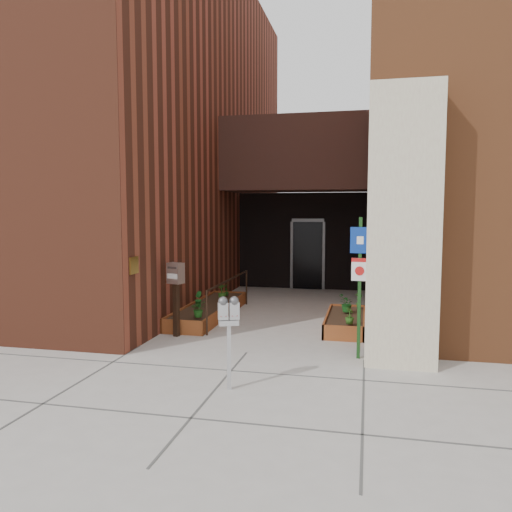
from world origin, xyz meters
The scene contains 15 objects.
ground centered at (0.00, 0.00, 0.00)m, with size 80.00×80.00×0.00m, color #9E9991.
architecture centered at (-0.18, 6.89, 4.98)m, with size 20.00×14.60×10.00m.
planter_left centered at (-1.55, 2.70, 0.13)m, with size 0.90×3.60×0.30m.
planter_right centered at (1.60, 2.20, 0.13)m, with size 0.80×2.20×0.30m.
handrail centered at (-1.05, 2.65, 0.75)m, with size 0.04×3.34×0.90m.
parking_meter centered at (0.18, -1.77, 1.01)m, with size 0.30×0.21×1.30m.
sign_post centered at (1.90, 0.08, 1.45)m, with size 0.32×0.09×2.35m.
payment_dropbox centered at (-1.61, 0.80, 1.05)m, with size 0.34×0.29×1.45m.
shrub_left_a centered at (-1.30, 1.25, 0.47)m, with size 0.31×0.31×0.34m, color #1D5418.
shrub_left_b centered at (-1.69, 2.32, 0.47)m, with size 0.19×0.19×0.34m, color #1C6220.
shrub_left_c centered at (-1.43, 3.32, 0.48)m, with size 0.20×0.20×0.36m, color #295718.
shrub_left_d centered at (-1.45, 3.82, 0.47)m, with size 0.18×0.18×0.34m, color #1C5F1B.
shrub_right_a centered at (1.71, 1.30, 0.45)m, with size 0.17×0.17×0.31m, color #285618.
shrub_right_b centered at (1.85, 2.99, 0.47)m, with size 0.18×0.18×0.34m, color #2E631C.
shrub_right_c centered at (1.61, 2.41, 0.49)m, with size 0.34×0.34×0.37m, color #175119.
Camera 1 is at (2.01, -8.22, 2.48)m, focal length 35.00 mm.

